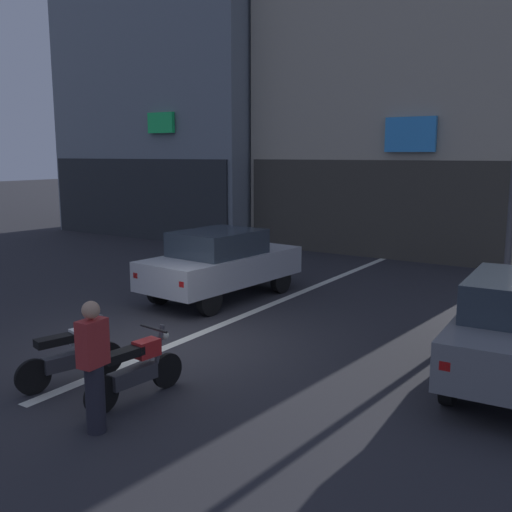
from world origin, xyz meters
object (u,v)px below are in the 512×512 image
motorcycle_white_row_leftmost (72,354)px  motorcycle_red_row_left_mid (137,368)px  car_silver_crossing_near (221,262)px  car_red_down_street (456,224)px  person_by_motorcycles (94,366)px

motorcycle_white_row_leftmost → motorcycle_red_row_left_mid: size_ratio=0.98×
motorcycle_white_row_leftmost → motorcycle_red_row_left_mid: 1.23m
car_silver_crossing_near → motorcycle_red_row_left_mid: 5.84m
car_silver_crossing_near → motorcycle_white_row_leftmost: car_silver_crossing_near is taller
car_silver_crossing_near → car_red_down_street: same height
car_red_down_street → person_by_motorcycles: bearing=-89.9°
motorcycle_white_row_leftmost → person_by_motorcycles: bearing=-30.1°
car_red_down_street → motorcycle_red_row_left_mid: size_ratio=2.52×
car_red_down_street → person_by_motorcycles: size_ratio=2.51×
motorcycle_white_row_leftmost → person_by_motorcycles: person_by_motorcycles is taller
motorcycle_white_row_leftmost → motorcycle_red_row_left_mid: same height
motorcycle_red_row_left_mid → person_by_motorcycles: (0.26, -0.97, 0.40)m
car_silver_crossing_near → car_red_down_street: (2.69, 10.64, 0.00)m
car_red_down_street → motorcycle_white_row_leftmost: car_red_down_street is taller
car_red_down_street → motorcycle_red_row_left_mid: car_red_down_street is taller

